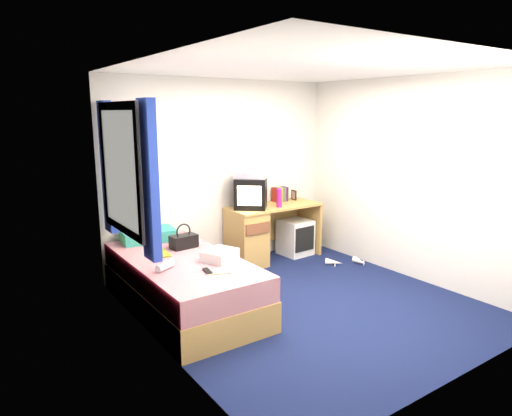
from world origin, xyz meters
TOP-DOWN VIEW (x-y plane):
  - ground at (0.00, 0.00)m, footprint 3.40×3.40m
  - room_shell at (0.00, 0.00)m, footprint 3.40×3.40m
  - bed at (-1.10, 0.63)m, footprint 1.01×2.00m
  - pillow at (-1.14, 1.44)m, footprint 0.63×0.44m
  - desk at (0.37, 1.44)m, footprint 1.30×0.55m
  - storage_cube at (1.01, 1.40)m, footprint 0.42×0.42m
  - crt_tv at (0.28, 1.44)m, footprint 0.54×0.54m
  - vcr at (0.28, 1.44)m, footprint 0.50×0.50m
  - book_row at (0.88, 1.60)m, footprint 0.20×0.13m
  - picture_frame at (1.11, 1.57)m, footprint 0.04×0.12m
  - pink_water_bottle at (0.63, 1.29)m, footprint 0.07×0.07m
  - aerosol_can at (0.49, 1.48)m, footprint 0.06×0.06m
  - handbag at (-0.93, 0.95)m, footprint 0.30×0.19m
  - towel at (-0.82, 0.36)m, footprint 0.40×0.37m
  - magazine at (-1.25, 0.88)m, footprint 0.25×0.31m
  - water_bottle at (-1.38, 0.40)m, footprint 0.21×0.15m
  - colour_swatch_fan at (-1.02, 0.03)m, footprint 0.23×0.14m
  - remote_control at (-1.09, 0.12)m, footprint 0.08×0.17m
  - window_assembly at (-1.55, 0.90)m, footprint 0.11×1.42m
  - white_heels at (1.28, 0.65)m, footprint 0.46×0.40m

SIDE VIEW (x-z plane):
  - ground at x=0.00m, z-range 0.00..0.00m
  - white_heels at x=1.28m, z-range -0.01..0.09m
  - storage_cube at x=1.01m, z-range 0.00..0.50m
  - bed at x=-1.10m, z-range 0.00..0.54m
  - desk at x=0.37m, z-range 0.03..0.78m
  - colour_swatch_fan at x=-1.02m, z-range 0.54..0.55m
  - magazine at x=-1.25m, z-range 0.54..0.55m
  - remote_control at x=-1.09m, z-range 0.54..0.56m
  - water_bottle at x=-1.38m, z-range 0.54..0.61m
  - towel at x=-0.82m, z-range 0.54..0.65m
  - pillow at x=-1.14m, z-range 0.54..0.67m
  - handbag at x=-0.93m, z-range 0.48..0.75m
  - picture_frame at x=1.11m, z-range 0.75..0.89m
  - aerosol_can at x=0.49m, z-range 0.75..0.93m
  - book_row at x=0.88m, z-range 0.75..0.95m
  - pink_water_bottle at x=0.63m, z-range 0.75..0.98m
  - crt_tv at x=0.28m, z-range 0.75..1.15m
  - vcr at x=0.28m, z-range 1.15..1.23m
  - window_assembly at x=-1.55m, z-range 0.72..2.12m
  - room_shell at x=0.00m, z-range -0.25..3.15m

